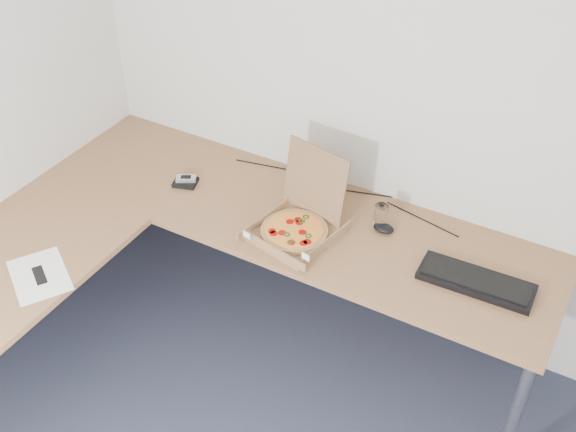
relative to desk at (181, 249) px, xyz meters
The scene contains 10 objects.
room_shell 1.39m from the desk, 49.77° to the right, with size 3.50×3.50×2.50m, color silver, non-canonical shape.
desk is the anchor object (origin of this frame).
pizza_box 0.52m from the desk, 37.67° to the left, with size 0.34×0.39×0.34m.
drinking_glass 0.91m from the desk, 37.45° to the left, with size 0.06×0.06×0.11m, color white.
keyboard 1.28m from the desk, 17.79° to the left, with size 0.47×0.17×0.03m, color black.
mouse 0.91m from the desk, 34.95° to the left, with size 0.10×0.06×0.04m, color black.
wallet 0.46m from the desk, 123.13° to the left, with size 0.11×0.09×0.02m, color black.
phone 0.46m from the desk, 122.60° to the left, with size 0.10×0.05×0.02m, color #B2B5BA.
paper_sheet 0.60m from the desk, 130.51° to the right, with size 0.31×0.22×0.00m, color white.
cable_bundle 0.83m from the desk, 58.47° to the left, with size 0.58×0.04×0.01m, color black, non-canonical shape.
Camera 1 is at (0.75, -0.83, 2.74)m, focal length 43.59 mm.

